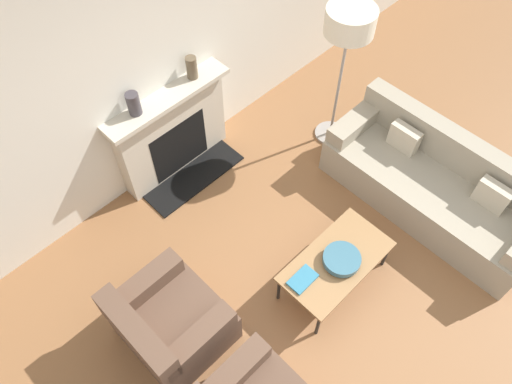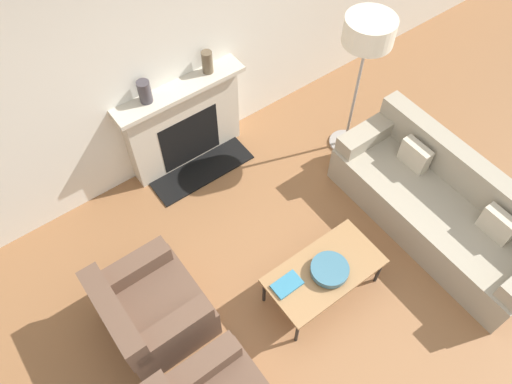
# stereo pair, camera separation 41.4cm
# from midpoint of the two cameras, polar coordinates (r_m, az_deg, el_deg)

# --- Properties ---
(ground_plane) EXTENTS (18.00, 18.00, 0.00)m
(ground_plane) POSITION_cam_midpoint_polar(r_m,az_deg,el_deg) (4.80, 6.69, -14.59)
(ground_plane) COLOR brown
(wall_back) EXTENTS (18.00, 0.06, 2.90)m
(wall_back) POSITION_cam_midpoint_polar(r_m,az_deg,el_deg) (4.83, -16.05, 13.71)
(wall_back) COLOR silver
(wall_back) RESTS_ON ground_plane
(fireplace) EXTENTS (1.42, 0.59, 1.06)m
(fireplace) POSITION_cam_midpoint_polar(r_m,az_deg,el_deg) (5.42, -11.64, 6.45)
(fireplace) COLOR beige
(fireplace) RESTS_ON ground_plane
(couch) EXTENTS (0.85, 2.27, 0.82)m
(couch) POSITION_cam_midpoint_polar(r_m,az_deg,el_deg) (5.39, 17.71, 0.61)
(couch) COLOR #9E937F
(couch) RESTS_ON ground_plane
(armchair_far) EXTENTS (0.81, 0.87, 0.77)m
(armchair_far) POSITION_cam_midpoint_polar(r_m,az_deg,el_deg) (4.54, -12.51, -14.73)
(armchair_far) COLOR brown
(armchair_far) RESTS_ON ground_plane
(coffee_table) EXTENTS (1.07, 0.56, 0.42)m
(coffee_table) POSITION_cam_midpoint_polar(r_m,az_deg,el_deg) (4.61, 6.61, -8.11)
(coffee_table) COLOR olive
(coffee_table) RESTS_ON ground_plane
(bowl) EXTENTS (0.34, 0.34, 0.08)m
(bowl) POSITION_cam_midpoint_polar(r_m,az_deg,el_deg) (4.54, 7.20, -7.79)
(bowl) COLOR #38667A
(bowl) RESTS_ON coffee_table
(book) EXTENTS (0.27, 0.17, 0.02)m
(book) POSITION_cam_midpoint_polar(r_m,az_deg,el_deg) (4.46, 2.68, -10.12)
(book) COLOR teal
(book) RESTS_ON coffee_table
(floor_lamp) EXTENTS (0.49, 0.49, 1.70)m
(floor_lamp) POSITION_cam_midpoint_polar(r_m,az_deg,el_deg) (5.05, 8.14, 17.66)
(floor_lamp) COLOR gray
(floor_lamp) RESTS_ON ground_plane
(mantel_vase_left) EXTENTS (0.13, 0.13, 0.23)m
(mantel_vase_left) POSITION_cam_midpoint_polar(r_m,az_deg,el_deg) (4.86, -16.23, 9.53)
(mantel_vase_left) COLOR #3D383D
(mantel_vase_left) RESTS_ON fireplace
(mantel_vase_center_left) EXTENTS (0.11, 0.11, 0.24)m
(mantel_vase_center_left) POSITION_cam_midpoint_polar(r_m,az_deg,el_deg) (5.10, -9.74, 13.73)
(mantel_vase_center_left) COLOR brown
(mantel_vase_center_left) RESTS_ON fireplace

